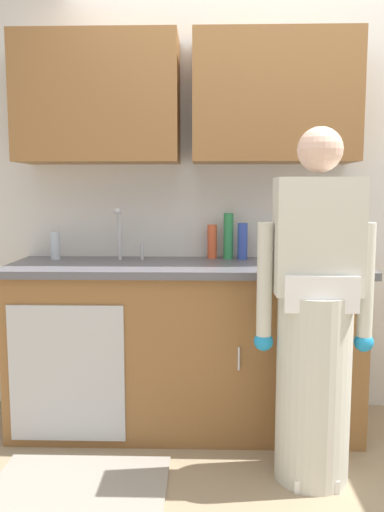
# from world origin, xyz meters

# --- Properties ---
(ground_plane) EXTENTS (9.00, 9.00, 0.00)m
(ground_plane) POSITION_xyz_m (0.00, 0.00, 0.00)
(ground_plane) COLOR #998466
(kitchen_wall_with_uppers) EXTENTS (4.80, 0.44, 2.70)m
(kitchen_wall_with_uppers) POSITION_xyz_m (-0.14, 0.99, 1.48)
(kitchen_wall_with_uppers) COLOR silver
(kitchen_wall_with_uppers) RESTS_ON ground
(counter_cabinet) EXTENTS (1.90, 0.62, 0.90)m
(counter_cabinet) POSITION_xyz_m (-0.55, 0.70, 0.45)
(counter_cabinet) COLOR brown
(counter_cabinet) RESTS_ON ground
(countertop) EXTENTS (1.96, 0.66, 0.04)m
(countertop) POSITION_xyz_m (-0.55, 0.70, 0.92)
(countertop) COLOR #595960
(countertop) RESTS_ON counter_cabinet
(sink) EXTENTS (0.50, 0.36, 0.35)m
(sink) POSITION_xyz_m (-0.90, 0.71, 0.93)
(sink) COLOR #B7BABF
(sink) RESTS_ON counter_cabinet
(person_at_sink) EXTENTS (0.55, 0.34, 1.62)m
(person_at_sink) POSITION_xyz_m (0.06, 0.15, 0.69)
(person_at_sink) COLOR white
(person_at_sink) RESTS_ON ground
(floor_mat) EXTENTS (0.80, 0.50, 0.01)m
(floor_mat) POSITION_xyz_m (-1.01, 0.05, 0.01)
(floor_mat) COLOR gray
(floor_mat) RESTS_ON ground
(bottle_dish_liquid) EXTENTS (0.06, 0.06, 0.21)m
(bottle_dish_liquid) POSITION_xyz_m (-0.22, 0.89, 1.05)
(bottle_dish_liquid) COLOR #334CB2
(bottle_dish_liquid) RESTS_ON countertop
(bottle_cleaner_spray) EXTENTS (0.06, 0.06, 0.16)m
(bottle_cleaner_spray) POSITION_xyz_m (-1.32, 0.86, 1.02)
(bottle_cleaner_spray) COLOR silver
(bottle_cleaner_spray) RESTS_ON countertop
(bottle_water_tall) EXTENTS (0.07, 0.07, 0.23)m
(bottle_water_tall) POSITION_xyz_m (0.14, 0.94, 1.06)
(bottle_water_tall) COLOR silver
(bottle_water_tall) RESTS_ON countertop
(bottle_soap) EXTENTS (0.06, 0.06, 0.20)m
(bottle_soap) POSITION_xyz_m (-0.40, 0.93, 1.04)
(bottle_soap) COLOR #E05933
(bottle_soap) RESTS_ON countertop
(bottle_water_short) EXTENTS (0.06, 0.06, 0.27)m
(bottle_water_short) POSITION_xyz_m (-0.30, 0.91, 1.08)
(bottle_water_short) COLOR #2D8C4C
(bottle_water_short) RESTS_ON countertop
(cup_by_sink) EXTENTS (0.08, 0.08, 0.10)m
(cup_by_sink) POSITION_xyz_m (0.29, 0.91, 0.99)
(cup_by_sink) COLOR white
(cup_by_sink) RESTS_ON countertop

